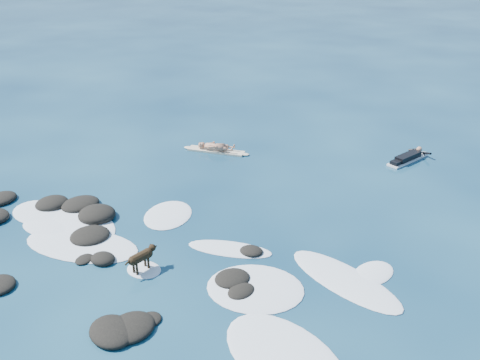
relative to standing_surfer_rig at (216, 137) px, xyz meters
The scene contains 6 objects.
ground 8.13m from the standing_surfer_rig, 67.78° to the right, with size 160.00×160.00×0.00m, color #0A2642.
reef_rocks 8.79m from the standing_surfer_rig, 84.59° to the right, with size 12.52×6.50×0.54m.
breaking_foam 8.80m from the standing_surfer_rig, 65.92° to the right, with size 14.88×7.13×0.12m.
standing_surfer_rig is the anchor object (origin of this frame).
paddling_surfer_rig 8.57m from the standing_surfer_rig, 26.51° to the left, with size 1.41×2.60×0.45m.
dog 9.53m from the standing_surfer_rig, 67.47° to the right, with size 0.42×1.21×0.77m.
Camera 1 is at (10.30, -10.78, 9.28)m, focal length 40.00 mm.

